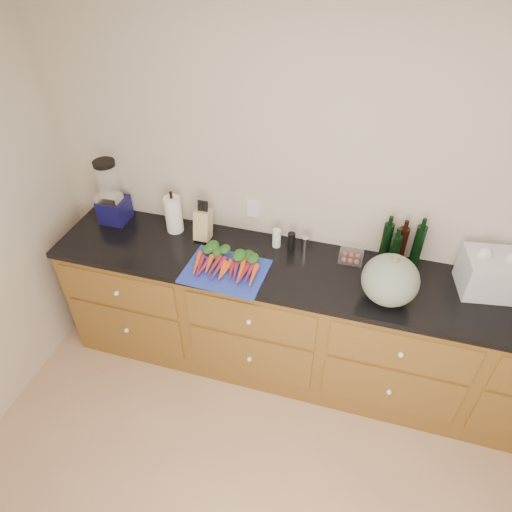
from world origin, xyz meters
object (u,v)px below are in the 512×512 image
(squash, at_px, (390,280))
(knife_block, at_px, (203,225))
(tomato_box, at_px, (351,256))
(blender_appliance, at_px, (111,196))
(cutting_board, at_px, (225,271))
(paper_towel, at_px, (174,214))
(carrots, at_px, (227,264))

(squash, distance_m, knife_block, 1.24)
(tomato_box, bearing_deg, knife_block, -178.24)
(blender_appliance, xyz_separation_m, tomato_box, (1.65, 0.01, -0.17))
(squash, height_order, tomato_box, squash)
(tomato_box, bearing_deg, cutting_board, -155.44)
(paper_towel, bearing_deg, tomato_box, 0.48)
(squash, height_order, paper_towel, squash)
(blender_appliance, relative_size, knife_block, 2.26)
(paper_towel, bearing_deg, knife_block, -5.26)
(carrots, bearing_deg, cutting_board, -90.00)
(carrots, xyz_separation_m, tomato_box, (0.72, 0.30, -0.00))
(squash, relative_size, tomato_box, 2.16)
(paper_towel, height_order, knife_block, paper_towel)
(cutting_board, bearing_deg, tomato_box, 24.56)
(carrots, relative_size, knife_block, 2.05)
(carrots, distance_m, blender_appliance, 0.98)
(squash, bearing_deg, carrots, -179.70)
(cutting_board, relative_size, blender_appliance, 1.08)
(carrots, height_order, tomato_box, tomato_box)
(squash, xyz_separation_m, tomato_box, (-0.24, 0.29, -0.11))
(carrots, bearing_deg, paper_towel, 148.68)
(squash, distance_m, paper_towel, 1.46)
(carrots, relative_size, squash, 1.30)
(carrots, bearing_deg, knife_block, 133.69)
(cutting_board, height_order, knife_block, knife_block)
(cutting_board, height_order, squash, squash)
(knife_block, bearing_deg, paper_towel, 174.74)
(knife_block, bearing_deg, blender_appliance, 178.50)
(carrots, height_order, paper_towel, paper_towel)
(paper_towel, bearing_deg, blender_appliance, -179.68)
(tomato_box, bearing_deg, blender_appliance, -179.57)
(blender_appliance, height_order, knife_block, blender_appliance)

